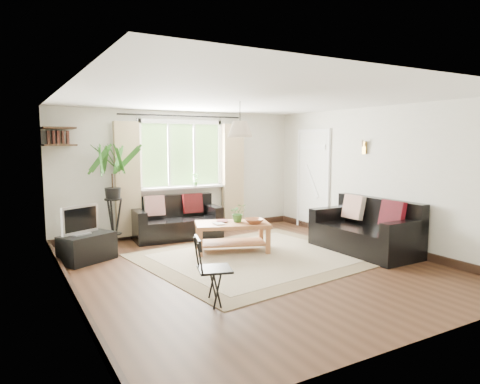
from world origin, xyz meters
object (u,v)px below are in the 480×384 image
sofa_back (177,218)px  sofa_right (364,227)px  palm_stand (113,195)px  tv_stand (87,248)px  coffee_table (232,237)px  folding_chair (215,270)px

sofa_back → sofa_right: 3.38m
sofa_back → palm_stand: size_ratio=0.90×
tv_stand → sofa_back: bearing=-1.7°
coffee_table → folding_chair: 2.30m
folding_chair → tv_stand: bearing=36.5°
sofa_back → tv_stand: bearing=-150.3°
tv_stand → palm_stand: palm_stand is taller
sofa_back → coffee_table: 1.47m
sofa_back → sofa_right: (2.29, -2.48, 0.04)m
sofa_back → sofa_right: size_ratio=0.91×
tv_stand → folding_chair: 2.65m
sofa_back → folding_chair: folding_chair is taller
folding_chair → coffee_table: bearing=-17.3°
sofa_right → folding_chair: bearing=-76.0°
sofa_right → coffee_table: sofa_right is taller
palm_stand → folding_chair: size_ratio=2.33×
tv_stand → folding_chair: size_ratio=1.03×
palm_stand → sofa_right: bearing=-36.4°
coffee_table → tv_stand: coffee_table is taller
tv_stand → sofa_right: bearing=-49.1°
coffee_table → palm_stand: bearing=137.3°
tv_stand → palm_stand: bearing=28.4°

